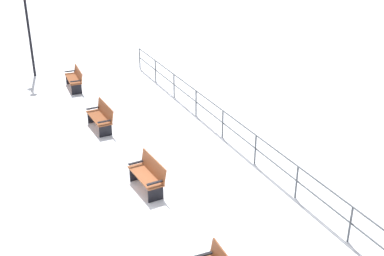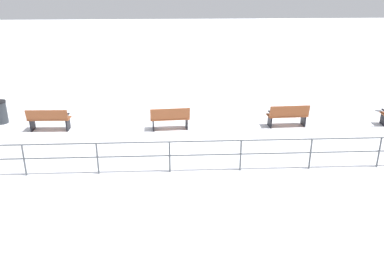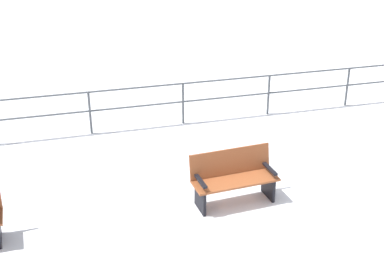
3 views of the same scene
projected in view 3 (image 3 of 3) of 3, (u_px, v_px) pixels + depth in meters
The scene contains 3 objects.
ground_plane at pixel (235, 203), 9.05m from camera, with size 80.00×80.00×0.00m, color white.
bench_third at pixel (234, 177), 8.94m from camera, with size 0.66×1.51×0.91m.
waterfront_railing at pixel (183, 96), 11.91m from camera, with size 0.05×21.22×1.00m.
Camera 3 is at (7.23, -2.76, 4.92)m, focal length 48.81 mm.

